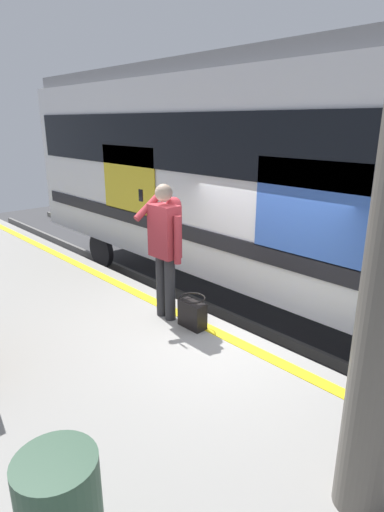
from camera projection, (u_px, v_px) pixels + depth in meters
ground_plane at (223, 378)px, 5.80m from camera, size 26.65×26.65×0.00m
platform at (70, 431)px, 4.19m from camera, size 17.77×4.54×0.87m
safety_line at (209, 328)px, 5.33m from camera, size 17.41×0.16×0.01m
track_rail_near at (282, 339)px, 6.66m from camera, size 23.09×0.08×0.16m
track_rail_far at (328, 312)px, 7.59m from camera, size 23.09×0.08×0.16m
train_carriage at (257, 168)px, 7.18m from camera, size 10.91×2.73×4.18m
passenger at (165, 241)px, 5.33m from camera, size 0.57×0.55×1.79m
handbag at (192, 313)px, 5.32m from camera, size 0.37×0.34×0.41m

